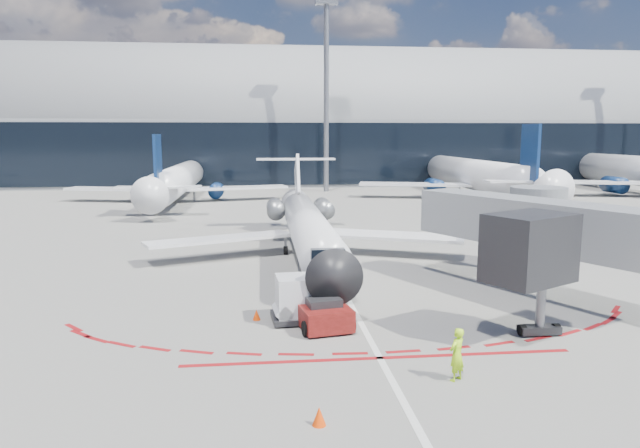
{
  "coord_description": "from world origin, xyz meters",
  "views": [
    {
      "loc": [
        -4.12,
        -30.35,
        7.84
      ],
      "look_at": [
        -0.8,
        1.13,
        2.84
      ],
      "focal_mm": 32.0,
      "sensor_mm": 36.0,
      "label": 1
    }
  ],
  "objects": [
    {
      "name": "terminal_building",
      "position": [
        0.0,
        64.97,
        8.52
      ],
      "size": [
        150.0,
        24.15,
        24.0
      ],
      "color": "gray",
      "rests_on": "ground"
    },
    {
      "name": "apron_stop_bar",
      "position": [
        0.0,
        -11.5,
        0.01
      ],
      "size": [
        14.0,
        0.25,
        0.01
      ],
      "primitive_type": "cube",
      "color": "maroon",
      "rests_on": "ground"
    },
    {
      "name": "safety_cone_left",
      "position": [
        -4.36,
        -6.81,
        0.23
      ],
      "size": [
        0.33,
        0.33,
        0.46
      ],
      "primitive_type": "cone",
      "color": "#F93F05",
      "rests_on": "ground"
    },
    {
      "name": "jet_bridge",
      "position": [
        9.79,
        -3.01,
        3.01
      ],
      "size": [
        10.03,
        15.2,
        4.9
      ],
      "color": "gray",
      "rests_on": "ground"
    },
    {
      "name": "pushback_tug",
      "position": [
        -1.7,
        -7.82,
        0.57
      ],
      "size": [
        2.58,
        5.03,
        1.28
      ],
      "rotation": [
        0.0,
        0.0,
        0.19
      ],
      "color": "#500F0B",
      "rests_on": "ground"
    },
    {
      "name": "ramp_worker",
      "position": [
        2.05,
        -13.56,
        0.88
      ],
      "size": [
        0.76,
        0.72,
        1.75
      ],
      "primitive_type": "imported",
      "rotation": [
        0.0,
        0.0,
        3.78
      ],
      "color": "#B9FF1A",
      "rests_on": "ground"
    },
    {
      "name": "uld_container",
      "position": [
        -2.67,
        -7.14,
        0.96
      ],
      "size": [
        2.21,
        1.93,
        1.95
      ],
      "rotation": [
        0.0,
        0.0,
        0.08
      ],
      "color": "black",
      "rests_on": "ground"
    },
    {
      "name": "bg_airliner_2",
      "position": [
        22.72,
        38.91,
        5.54
      ],
      "size": [
        34.22,
        36.23,
        11.07
      ],
      "primitive_type": null,
      "color": "white",
      "rests_on": "ground"
    },
    {
      "name": "ground",
      "position": [
        0.0,
        0.0,
        0.0
      ],
      "size": [
        260.0,
        260.0,
        0.0
      ],
      "primitive_type": "plane",
      "color": "slate",
      "rests_on": "ground"
    },
    {
      "name": "apron_centerline",
      "position": [
        0.0,
        2.0,
        0.01
      ],
      "size": [
        0.25,
        40.0,
        0.01
      ],
      "primitive_type": "cube",
      "color": "silver",
      "rests_on": "ground"
    },
    {
      "name": "bg_airliner_1",
      "position": [
        -13.81,
        38.52,
        4.9
      ],
      "size": [
        30.3,
        32.09,
        9.8
      ],
      "primitive_type": null,
      "color": "white",
      "rests_on": "ground"
    },
    {
      "name": "safety_cone_right",
      "position": [
        -2.63,
        -15.96,
        0.26
      ],
      "size": [
        0.38,
        0.38,
        0.53
      ],
      "primitive_type": "cone",
      "color": "#F93F05",
      "rests_on": "ground"
    },
    {
      "name": "light_mast_centre",
      "position": [
        5.0,
        48.0,
        12.5
      ],
      "size": [
        0.7,
        0.7,
        25.0
      ],
      "primitive_type": "cylinder",
      "color": "slate",
      "rests_on": "ground"
    },
    {
      "name": "regional_jet",
      "position": [
        -1.18,
        5.27,
        2.12
      ],
      "size": [
        20.55,
        25.34,
        6.35
      ],
      "color": "white",
      "rests_on": "ground"
    }
  ]
}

